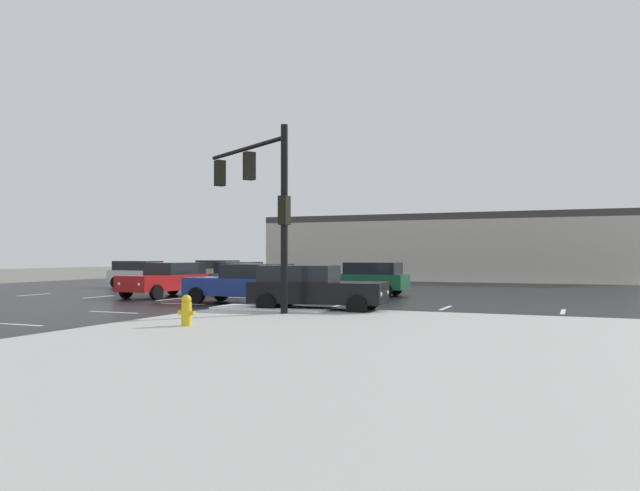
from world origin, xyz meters
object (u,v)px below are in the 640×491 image
sedan_grey (243,276)px  sedan_red (168,279)px  sedan_green (363,278)px  sedan_white (144,274)px  sedan_black (313,288)px  sedan_tan (224,271)px  sedan_blue (246,283)px  fire_hydrant (186,310)px  traffic_signal_mast (262,191)px

sedan_grey → sedan_red: 4.54m
sedan_green → sedan_white: same height
sedan_black → sedan_grey: size_ratio=1.00×
sedan_grey → sedan_black: bearing=-145.8°
sedan_tan → sedan_green: same height
sedan_blue → sedan_red: bearing=-21.7°
sedan_grey → fire_hydrant: bearing=-162.3°
sedan_black → sedan_grey: 11.86m
sedan_tan → sedan_blue: size_ratio=1.01×
sedan_blue → sedan_white: bearing=-35.2°
traffic_signal_mast → sedan_white: size_ratio=1.28×
sedan_blue → fire_hydrant: bearing=110.5°
traffic_signal_mast → sedan_grey: size_ratio=1.25×
fire_hydrant → sedan_grey: 16.37m
sedan_green → sedan_grey: 6.53m
sedan_black → sedan_red: same height
sedan_tan → sedan_green: size_ratio=1.02×
sedan_tan → sedan_red: same height
sedan_tan → sedan_grey: size_ratio=0.99×
sedan_blue → sedan_white: 14.36m
sedan_red → sedan_grey: bearing=166.1°
fire_hydrant → sedan_blue: size_ratio=0.17×
fire_hydrant → sedan_red: sedan_red is taller
sedan_red → fire_hydrant: bearing=44.1°
sedan_black → traffic_signal_mast: bearing=-145.5°
fire_hydrant → sedan_green: bearing=90.9°
sedan_green → sedan_white: size_ratio=0.99×
sedan_grey → sedan_red: size_ratio=1.00×
sedan_green → sedan_white: bearing=-8.1°
sedan_tan → sedan_white: bearing=-99.7°
sedan_tan → sedan_white: same height
sedan_black → sedan_white: size_ratio=1.02×
fire_hydrant → sedan_black: size_ratio=0.17×
sedan_blue → sedan_grey: size_ratio=0.98×
traffic_signal_mast → sedan_green: traffic_signal_mast is taller
sedan_black → sedan_white: (-15.54, 10.94, 0.00)m
sedan_tan → sedan_black: 22.29m
fire_hydrant → sedan_green: size_ratio=0.17×
fire_hydrant → sedan_blue: (-2.96, 8.38, 0.32)m
fire_hydrant → sedan_blue: bearing=109.5°
traffic_signal_mast → sedan_green: bearing=-57.8°
sedan_green → sedan_red: bearing=27.7°
sedan_green → sedan_grey: same height
sedan_grey → sedan_red: (-1.55, -4.27, 0.00)m
sedan_grey → sedan_tan: bearing=29.8°
sedan_grey → sedan_white: bearing=69.0°
sedan_blue → sedan_tan: bearing=-55.0°
fire_hydrant → sedan_white: size_ratio=0.17×
sedan_blue → sedan_grey: same height
sedan_black → sedan_grey: (-7.77, 8.96, 0.00)m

